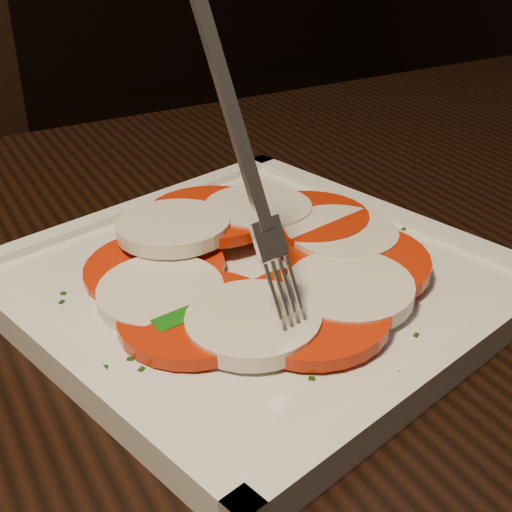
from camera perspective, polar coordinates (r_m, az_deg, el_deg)
The scene contains 4 objects.
table at distance 0.56m, azimuth 4.57°, elevation -10.33°, with size 1.26×0.90×0.75m.
plate at distance 0.47m, azimuth -0.00°, elevation -2.38°, with size 0.29×0.29×0.01m, color silver.
caprese_salad at distance 0.46m, azimuth -0.00°, elevation -0.42°, with size 0.25×0.24×0.03m.
fork at distance 0.38m, azimuth -1.86°, elevation 8.27°, with size 0.03×0.08×0.16m, color white, non-canonical shape.
Camera 1 is at (-0.34, -0.26, 1.01)m, focal length 50.00 mm.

